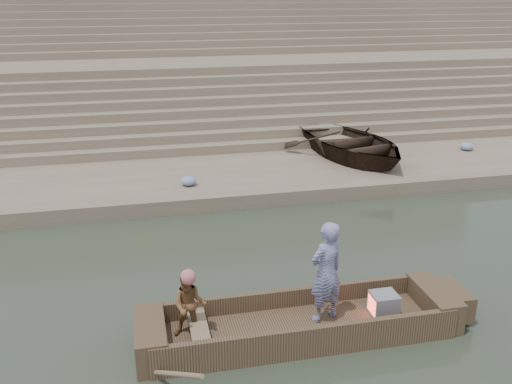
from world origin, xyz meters
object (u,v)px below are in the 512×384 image
object	(u,v)px
television	(383,304)
beached_rowboat	(352,143)
rowing_man	(190,305)
standing_man	(326,272)
main_rowboat	(299,330)

from	to	relation	value
television	beached_rowboat	bearing A→B (deg)	71.95
beached_rowboat	rowing_man	bearing A→B (deg)	-140.12
standing_man	beached_rowboat	world-z (taller)	standing_man
rowing_man	beached_rowboat	distance (m)	10.53
rowing_man	standing_man	bearing A→B (deg)	11.35
main_rowboat	standing_man	world-z (taller)	standing_man
standing_man	beached_rowboat	xyz separation A→B (m)	(3.87, 8.50, -0.25)
standing_man	rowing_man	size ratio (longest dim) A/B	1.59
main_rowboat	standing_man	distance (m)	1.14
beached_rowboat	television	bearing A→B (deg)	-121.93
rowing_man	beached_rowboat	xyz separation A→B (m)	(6.22, 8.49, 0.09)
main_rowboat	beached_rowboat	distance (m)	9.66
main_rowboat	rowing_man	xyz separation A→B (m)	(-1.88, 0.10, 0.69)
television	beached_rowboat	size ratio (longest dim) A/B	0.10
television	main_rowboat	bearing A→B (deg)	180.00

